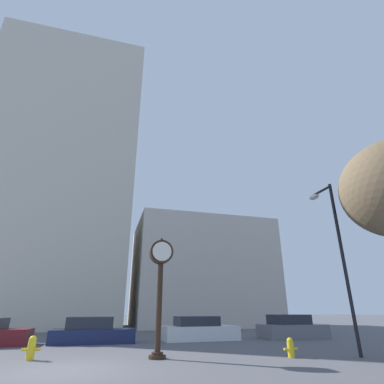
% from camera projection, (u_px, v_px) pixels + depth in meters
% --- Properties ---
extents(ground_plane, '(200.00, 200.00, 0.00)m').
position_uv_depth(ground_plane, '(66.00, 371.00, 8.94)').
color(ground_plane, '#515156').
extents(building_tall_tower, '(15.78, 12.00, 32.55)m').
position_uv_depth(building_tall_tower, '(63.00, 177.00, 35.14)').
color(building_tall_tower, beige).
rests_on(building_tall_tower, ground_plane).
extents(building_storefront_row, '(15.11, 12.00, 11.34)m').
position_uv_depth(building_storefront_row, '(199.00, 274.00, 35.39)').
color(building_storefront_row, beige).
rests_on(building_storefront_row, ground_plane).
extents(street_clock, '(0.96, 0.66, 4.54)m').
position_uv_depth(street_clock, '(160.00, 275.00, 12.22)').
color(street_clock, black).
rests_on(street_clock, ground_plane).
extents(car_navy, '(4.47, 1.97, 1.33)m').
position_uv_depth(car_navy, '(93.00, 332.00, 16.42)').
color(car_navy, '#19234C').
rests_on(car_navy, ground_plane).
extents(car_white, '(4.63, 2.11, 1.34)m').
position_uv_depth(car_white, '(199.00, 330.00, 17.99)').
color(car_white, silver).
rests_on(car_white, ground_plane).
extents(car_grey, '(4.28, 2.00, 1.42)m').
position_uv_depth(car_grey, '(292.00, 328.00, 19.32)').
color(car_grey, slate).
rests_on(car_grey, ground_plane).
extents(fire_hydrant_near, '(0.58, 0.25, 0.70)m').
position_uv_depth(fire_hydrant_near, '(291.00, 347.00, 11.50)').
color(fire_hydrant_near, yellow).
rests_on(fire_hydrant_near, ground_plane).
extents(fire_hydrant_far, '(0.63, 0.27, 0.81)m').
position_uv_depth(fire_hydrant_far, '(31.00, 348.00, 10.94)').
color(fire_hydrant_far, yellow).
rests_on(fire_hydrant_far, ground_plane).
extents(street_lamp_right, '(0.36, 1.57, 7.19)m').
position_uv_depth(street_lamp_right, '(334.00, 238.00, 13.45)').
color(street_lamp_right, black).
rests_on(street_lamp_right, ground_plane).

